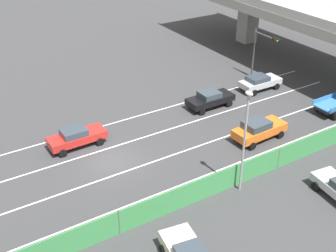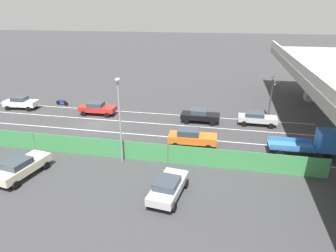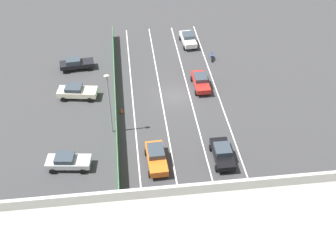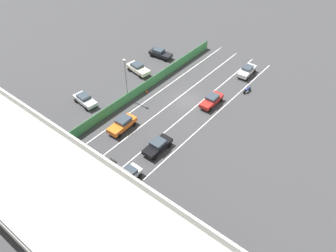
# 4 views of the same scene
# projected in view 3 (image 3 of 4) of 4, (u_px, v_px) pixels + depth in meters

# --- Properties ---
(ground_plane) EXTENTS (300.00, 300.00, 0.00)m
(ground_plane) POSITION_uv_depth(u_px,v_px,m) (175.00, 96.00, 52.34)
(ground_plane) COLOR #38383A
(lane_line_left_edge) EXTENTS (0.14, 42.84, 0.01)m
(lane_line_left_edge) POSITION_uv_depth(u_px,v_px,m) (223.00, 110.00, 50.20)
(lane_line_left_edge) COLOR silver
(lane_line_left_edge) RESTS_ON ground
(lane_line_mid_left) EXTENTS (0.14, 42.84, 0.01)m
(lane_line_mid_left) POSITION_uv_depth(u_px,v_px,m) (194.00, 112.00, 49.89)
(lane_line_mid_left) COLOR silver
(lane_line_mid_left) RESTS_ON ground
(lane_line_mid_right) EXTENTS (0.14, 42.84, 0.01)m
(lane_line_mid_right) POSITION_uv_depth(u_px,v_px,m) (164.00, 114.00, 49.57)
(lane_line_mid_right) COLOR silver
(lane_line_mid_right) RESTS_ON ground
(lane_line_right_edge) EXTENTS (0.14, 42.84, 0.01)m
(lane_line_right_edge) POSITION_uv_depth(u_px,v_px,m) (134.00, 116.00, 49.25)
(lane_line_right_edge) COLOR silver
(lane_line_right_edge) RESTS_ON ground
(green_fence) EXTENTS (0.10, 38.94, 1.73)m
(green_fence) POSITION_uv_depth(u_px,v_px,m) (116.00, 111.00, 48.52)
(green_fence) COLOR #3D8E4C
(green_fence) RESTS_ON ground
(car_sedan_silver) EXTENTS (2.07, 4.37, 1.50)m
(car_sedan_silver) POSITION_uv_depth(u_px,v_px,m) (243.00, 202.00, 38.34)
(car_sedan_silver) COLOR #B7BABC
(car_sedan_silver) RESTS_ON ground
(car_taxi_orange) EXTENTS (2.17, 4.70, 1.75)m
(car_taxi_orange) POSITION_uv_depth(u_px,v_px,m) (156.00, 157.00, 42.68)
(car_taxi_orange) COLOR orange
(car_taxi_orange) RESTS_ON ground
(car_sedan_white) EXTENTS (2.18, 4.47, 1.68)m
(car_sedan_white) POSITION_uv_depth(u_px,v_px,m) (188.00, 39.00, 61.58)
(car_sedan_white) COLOR white
(car_sedan_white) RESTS_ON ground
(car_sedan_black) EXTENTS (2.06, 4.51, 1.58)m
(car_sedan_black) POSITION_uv_depth(u_px,v_px,m) (222.00, 153.00, 43.24)
(car_sedan_black) COLOR black
(car_sedan_black) RESTS_ON ground
(car_sedan_red) EXTENTS (1.97, 4.60, 1.60)m
(car_sedan_red) POSITION_uv_depth(u_px,v_px,m) (201.00, 81.00, 53.20)
(car_sedan_red) COLOR red
(car_sedan_red) RESTS_ON ground
(flatbed_truck_blue) EXTENTS (2.33, 5.91, 2.60)m
(flatbed_truck_blue) POSITION_uv_depth(u_px,v_px,m) (168.00, 251.00, 33.88)
(flatbed_truck_blue) COLOR black
(flatbed_truck_blue) RESTS_ON ground
(motorcycle) EXTENTS (0.60, 1.94, 0.93)m
(motorcycle) POSITION_uv_depth(u_px,v_px,m) (212.00, 56.00, 58.71)
(motorcycle) COLOR black
(motorcycle) RESTS_ON ground
(parked_sedan_dark) EXTENTS (4.59, 2.30, 1.58)m
(parked_sedan_dark) POSITION_uv_depth(u_px,v_px,m) (76.00, 63.00, 56.48)
(parked_sedan_dark) COLOR black
(parked_sedan_dark) RESTS_ON ground
(parked_sedan_cream) EXTENTS (4.93, 2.65, 1.64)m
(parked_sedan_cream) POSITION_uv_depth(u_px,v_px,m) (77.00, 91.00, 51.48)
(parked_sedan_cream) COLOR beige
(parked_sedan_cream) RESTS_ON ground
(parked_wagon_silver) EXTENTS (4.58, 2.45, 1.56)m
(parked_wagon_silver) POSITION_uv_depth(u_px,v_px,m) (68.00, 161.00, 42.35)
(parked_wagon_silver) COLOR #B2B5B7
(parked_wagon_silver) RESTS_ON ground
(traffic_light) EXTENTS (3.59, 0.41, 5.20)m
(traffic_light) POSITION_uv_depth(u_px,v_px,m) (272.00, 193.00, 35.41)
(traffic_light) COLOR #47474C
(traffic_light) RESTS_ON ground
(street_lamp) EXTENTS (0.60, 0.36, 7.45)m
(street_lamp) POSITION_uv_depth(u_px,v_px,m) (109.00, 99.00, 44.26)
(street_lamp) COLOR gray
(street_lamp) RESTS_ON ground
(traffic_cone) EXTENTS (0.47, 0.47, 0.66)m
(traffic_cone) POSITION_uv_depth(u_px,v_px,m) (122.00, 111.00, 49.55)
(traffic_cone) COLOR orange
(traffic_cone) RESTS_ON ground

